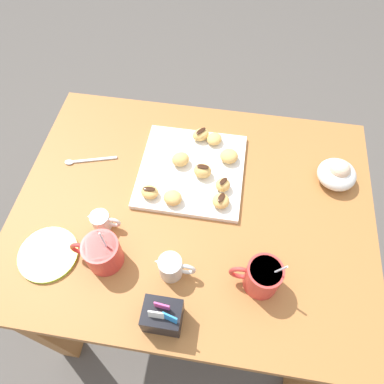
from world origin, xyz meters
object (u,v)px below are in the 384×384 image
(chocolate_sauce_pitcher, at_px, (101,221))
(beignet_5, at_px, (203,171))
(coffee_mug_red_right, at_px, (102,252))
(beignet_2, at_px, (201,135))
(sugar_caddy, at_px, (163,316))
(beignet_4, at_px, (214,139))
(beignet_0, at_px, (221,201))
(beignet_6, at_px, (150,192))
(ice_cream_bowl, at_px, (337,173))
(beignet_1, at_px, (223,185))
(beignet_3, at_px, (229,156))
(beignet_7, at_px, (173,197))
(pastry_plate_square, at_px, (191,170))
(coffee_mug_red_left, at_px, (262,276))
(cream_pitcher_white, at_px, (171,267))
(dining_table, at_px, (193,227))
(beignet_8, at_px, (181,159))
(saucer_lime_left, at_px, (48,254))

(chocolate_sauce_pitcher, xyz_separation_m, beignet_5, (-0.25, -0.21, 0.01))
(coffee_mug_red_right, distance_m, beignet_2, 0.48)
(sugar_caddy, relative_size, beignet_4, 2.13)
(beignet_0, relative_size, beignet_6, 0.94)
(ice_cream_bowl, distance_m, beignet_1, 0.34)
(beignet_2, bearing_deg, beignet_1, 116.68)
(beignet_1, xyz_separation_m, beignet_3, (-0.01, -0.11, -0.00))
(sugar_caddy, height_order, beignet_5, sugar_caddy)
(ice_cream_bowl, relative_size, beignet_7, 2.13)
(pastry_plate_square, relative_size, beignet_0, 6.46)
(beignet_4, bearing_deg, beignet_7, 69.28)
(beignet_0, height_order, beignet_5, beignet_5)
(pastry_plate_square, bearing_deg, beignet_5, 156.40)
(coffee_mug_red_left, distance_m, ice_cream_bowl, 0.41)
(cream_pitcher_white, xyz_separation_m, beignet_0, (-0.10, -0.22, -0.01))
(dining_table, height_order, coffee_mug_red_left, coffee_mug_red_left)
(cream_pitcher_white, bearing_deg, beignet_5, -96.54)
(coffee_mug_red_right, distance_m, sugar_caddy, 0.22)
(pastry_plate_square, distance_m, beignet_3, 0.12)
(beignet_7, bearing_deg, beignet_5, -124.29)
(sugar_caddy, bearing_deg, cream_pitcher_white, -88.61)
(beignet_3, bearing_deg, beignet_0, 87.74)
(coffee_mug_red_right, bearing_deg, beignet_5, -125.52)
(cream_pitcher_white, relative_size, beignet_0, 2.15)
(sugar_caddy, bearing_deg, beignet_7, -83.38)
(beignet_2, bearing_deg, beignet_8, 66.96)
(beignet_6, bearing_deg, saucer_lime_left, 43.55)
(coffee_mug_red_left, distance_m, chocolate_sauce_pitcher, 0.45)
(sugar_caddy, bearing_deg, dining_table, -93.83)
(dining_table, distance_m, beignet_1, 0.20)
(beignet_0, xyz_separation_m, beignet_4, (0.05, -0.23, -0.00))
(dining_table, bearing_deg, beignet_1, -139.08)
(dining_table, relative_size, coffee_mug_red_left, 7.12)
(coffee_mug_red_right, relative_size, beignet_4, 2.80)
(beignet_4, bearing_deg, beignet_0, 101.68)
(coffee_mug_red_right, distance_m, beignet_7, 0.25)
(coffee_mug_red_left, height_order, beignet_2, coffee_mug_red_left)
(pastry_plate_square, relative_size, chocolate_sauce_pitcher, 3.42)
(pastry_plate_square, relative_size, sugar_caddy, 2.97)
(beignet_2, relative_size, beignet_5, 1.02)
(beignet_0, bearing_deg, beignet_2, -68.75)
(ice_cream_bowl, relative_size, beignet_0, 2.34)
(beignet_0, bearing_deg, pastry_plate_square, -47.13)
(coffee_mug_red_right, relative_size, beignet_7, 2.61)
(beignet_4, xyz_separation_m, beignet_8, (0.09, 0.10, 0.00))
(dining_table, relative_size, beignet_6, 20.08)
(cream_pitcher_white, height_order, saucer_lime_left, cream_pitcher_white)
(chocolate_sauce_pitcher, relative_size, beignet_6, 1.78)
(beignet_0, distance_m, beignet_1, 0.05)
(chocolate_sauce_pitcher, bearing_deg, beignet_1, -152.13)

